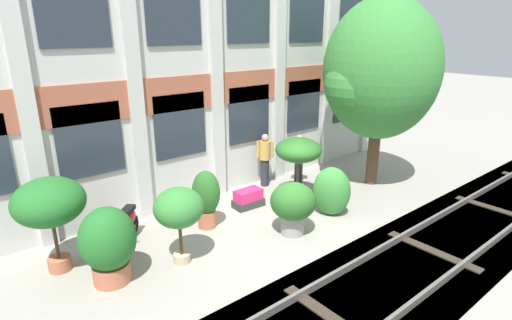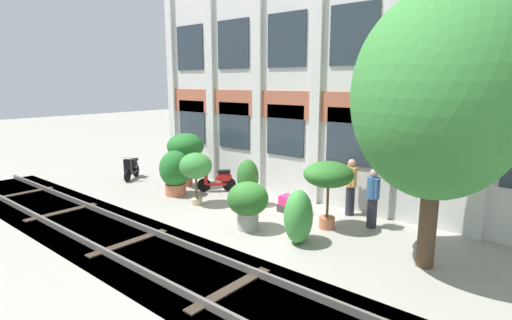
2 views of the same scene
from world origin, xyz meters
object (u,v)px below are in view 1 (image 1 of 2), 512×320
potted_plant_fluted_column (206,195)px  topiary_hedge (332,191)px  potted_plant_ribbed_drum (293,204)px  potted_plant_stone_basin (108,243)px  resident_by_doorway (299,158)px  resident_watching_tracks (265,158)px  potted_plant_terracotta_small (49,204)px  potted_plant_square_trough (248,199)px  potted_plant_tall_urn (179,209)px  scooter_near_curb (125,225)px  broadleaf_tree (381,73)px  potted_plant_low_pan (298,152)px

potted_plant_fluted_column → topiary_hedge: potted_plant_fluted_column is taller
potted_plant_ribbed_drum → potted_plant_stone_basin: bearing=168.3°
potted_plant_stone_basin → resident_by_doorway: 6.65m
potted_plant_fluted_column → resident_watching_tracks: size_ratio=0.88×
potted_plant_stone_basin → potted_plant_fluted_column: 2.76m
potted_plant_terracotta_small → potted_plant_stone_basin: size_ratio=1.28×
potted_plant_square_trough → potted_plant_ribbed_drum: size_ratio=0.67×
potted_plant_terracotta_small → potted_plant_tall_urn: size_ratio=1.19×
potted_plant_ribbed_drum → resident_watching_tracks: (1.52, 2.79, 0.13)m
resident_by_doorway → scooter_near_curb: bearing=-44.2°
potted_plant_square_trough → scooter_near_curb: bearing=175.7°
potted_plant_terracotta_small → resident_watching_tracks: 6.35m
broadleaf_tree → resident_by_doorway: (-1.84, 1.43, -2.61)m
broadleaf_tree → resident_watching_tracks: broadleaf_tree is taller
potted_plant_terracotta_small → potted_plant_square_trough: bearing=-0.5°
potted_plant_ribbed_drum → resident_watching_tracks: resident_watching_tracks is taller
potted_plant_tall_urn → resident_watching_tracks: 4.76m
resident_watching_tracks → potted_plant_fluted_column: bearing=-26.9°
broadleaf_tree → potted_plant_fluted_column: (-5.69, 0.78, -2.62)m
potted_plant_tall_urn → potted_plant_fluted_column: 1.67m
potted_plant_tall_urn → potted_plant_stone_basin: potted_plant_tall_urn is taller
potted_plant_tall_urn → potted_plant_low_pan: potted_plant_low_pan is taller
potted_plant_low_pan → topiary_hedge: potted_plant_low_pan is taller
broadleaf_tree → potted_plant_fluted_column: size_ratio=3.84×
resident_watching_tracks → resident_by_doorway: bearing=99.7°
potted_plant_terracotta_small → potted_plant_tall_urn: 2.47m
potted_plant_tall_urn → scooter_near_curb: 1.83m
broadleaf_tree → potted_plant_square_trough: broadleaf_tree is taller
scooter_near_curb → potted_plant_square_trough: bearing=131.4°
resident_watching_tracks → topiary_hedge: (0.01, -2.68, -0.24)m
potted_plant_stone_basin → resident_watching_tracks: bearing=19.3°
broadleaf_tree → potted_plant_low_pan: size_ratio=3.11×
potted_plant_square_trough → topiary_hedge: 2.28m
potted_plant_fluted_column → potted_plant_square_trough: bearing=10.4°
potted_plant_terracotta_small → potted_plant_stone_basin: potted_plant_terracotta_small is taller
potted_plant_stone_basin → resident_by_doorway: size_ratio=0.97×
resident_watching_tracks → potted_plant_tall_urn: bearing=-21.6°
potted_plant_tall_urn → resident_by_doorway: size_ratio=1.04×
broadleaf_tree → potted_plant_low_pan: bearing=167.5°
resident_by_doorway → topiary_hedge: bearing=21.2°
potted_plant_low_pan → resident_watching_tracks: 1.48m
resident_by_doorway → potted_plant_low_pan: bearing=-2.1°
potted_plant_square_trough → potted_plant_fluted_column: size_ratio=0.59×
topiary_hedge → resident_watching_tracks: bearing=90.1°
potted_plant_low_pan → resident_watching_tracks: size_ratio=1.09×
potted_plant_square_trough → resident_watching_tracks: (1.39, 0.93, 0.66)m
scooter_near_curb → potted_plant_ribbed_drum: bearing=102.6°
broadleaf_tree → resident_by_doorway: size_ratio=3.52×
broadleaf_tree → potted_plant_fluted_column: 6.31m
potted_plant_terracotta_small → resident_by_doorway: 7.22m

